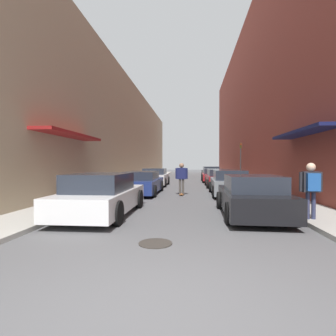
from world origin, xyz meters
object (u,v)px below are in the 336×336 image
parked_car_left_0 (102,195)px  parked_car_right_4 (211,173)px  parked_car_right_1 (229,183)px  manhole_cover (155,243)px  parked_car_right_3 (213,175)px  pedestrian (311,184)px  parked_car_right_2 (219,178)px  skateboarder (182,175)px  traffic_light (241,157)px  parked_car_left_2 (155,177)px  parked_car_right_0 (252,197)px  parked_car_left_1 (142,183)px

parked_car_left_0 → parked_car_right_4: 22.15m
parked_car_right_1 → manhole_cover: size_ratio=6.30×
parked_car_right_3 → pedestrian: (1.43, -16.54, 0.50)m
parked_car_right_2 → pedestrian: pedestrian is taller
skateboarder → traffic_light: size_ratio=0.49×
parked_car_left_0 → pedestrian: 6.21m
parked_car_right_4 → pedestrian: bearing=-86.8°
parked_car_left_2 → parked_car_right_3: (4.65, 4.67, -0.04)m
parked_car_right_4 → traffic_light: 5.95m
parked_car_right_2 → parked_car_right_3: parked_car_right_2 is taller
parked_car_left_2 → parked_car_right_0: bearing=-67.0°
traffic_light → pedestrian: (-1.10, -16.95, -1.14)m
parked_car_left_2 → parked_car_right_3: bearing=45.1°
parked_car_right_2 → manhole_cover: parked_car_right_2 is taller
parked_car_right_3 → manhole_cover: size_ratio=6.27×
parked_car_left_2 → manhole_cover: (2.05, -14.09, -0.62)m
parked_car_right_4 → pedestrian: pedestrian is taller
parked_car_left_0 → traffic_light: bearing=66.1°
parked_car_left_1 → pedestrian: pedestrian is taller
parked_car_right_2 → parked_car_left_2: bearing=171.5°
parked_car_left_2 → traffic_light: size_ratio=1.15×
parked_car_right_0 → parked_car_left_2: bearing=113.0°
manhole_cover → pedestrian: pedestrian is taller
parked_car_right_2 → parked_car_right_4: parked_car_right_4 is taller
manhole_cover → parked_car_left_0: bearing=127.3°
parked_car_right_3 → manhole_cover: (-2.60, -18.76, -0.58)m
pedestrian → traffic_light: bearing=86.3°
parked_car_right_3 → traffic_light: (2.52, 0.41, 1.65)m
parked_car_right_3 → manhole_cover: parked_car_right_3 is taller
parked_car_left_1 → traffic_light: size_ratio=1.37×
parked_car_left_1 → parked_car_right_3: (4.59, 10.00, -0.01)m
parked_car_left_0 → skateboarder: size_ratio=2.70×
parked_car_left_0 → traffic_light: 17.97m
parked_car_right_4 → traffic_light: traffic_light is taller
parked_car_left_1 → parked_car_right_0: 7.31m
parked_car_right_0 → parked_car_right_2: size_ratio=1.04×
parked_car_left_0 → parked_car_right_3: size_ratio=1.04×
traffic_light → pedestrian: 17.02m
skateboarder → traffic_light: (4.95, 10.80, 1.20)m
parked_car_right_2 → manhole_cover: (-2.62, -13.39, -0.60)m
parked_car_right_0 → parked_car_right_1: 5.46m
parked_car_right_0 → parked_car_right_2: 10.30m
parked_car_right_2 → parked_car_right_3: 5.37m
parked_car_left_0 → parked_car_right_0: size_ratio=1.08×
traffic_light → parked_car_left_2: bearing=-144.7°
parked_car_left_2 → pedestrian: size_ratio=2.51×
skateboarder → parked_car_left_2: bearing=111.3°
parked_car_left_2 → parked_car_right_0: size_ratio=0.93×
parked_car_left_1 → manhole_cover: parked_car_left_1 is taller
parked_car_right_4 → manhole_cover: parked_car_right_4 is taller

